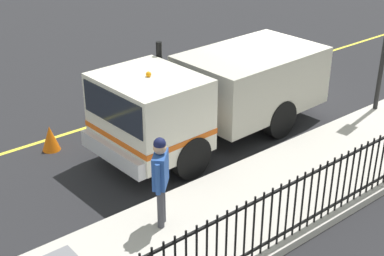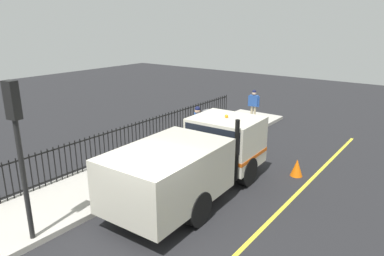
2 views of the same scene
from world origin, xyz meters
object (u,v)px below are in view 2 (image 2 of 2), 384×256
traffic_light_near (17,130)px  work_truck (198,156)px  utility_cabinet (210,120)px  pedestrian_distant (254,102)px  traffic_cone (297,168)px  worker_standing (197,123)px

traffic_light_near → work_truck: bearing=61.4°
traffic_light_near → utility_cabinet: 10.31m
pedestrian_distant → traffic_light_near: 12.90m
pedestrian_distant → traffic_light_near: bearing=82.1°
utility_cabinet → traffic_cone: 5.68m
work_truck → pedestrian_distant: (2.39, -8.21, -0.08)m
worker_standing → utility_cabinet: 2.64m
traffic_light_near → utility_cabinet: (1.56, -9.94, -2.25)m
work_truck → pedestrian_distant: 8.55m
worker_standing → traffic_cone: size_ratio=2.90×
traffic_cone → worker_standing: bearing=1.6°
worker_standing → work_truck: bearing=-7.6°
work_truck → traffic_light_near: traffic_light_near is taller
worker_standing → traffic_cone: (-4.23, -0.12, -0.94)m
work_truck → traffic_cone: 3.82m
utility_cabinet → traffic_light_near: bearing=98.9°
traffic_light_near → pedestrian_distant: bearing=84.7°
utility_cabinet → pedestrian_distant: bearing=-106.4°
worker_standing → traffic_cone: bearing=47.3°
pedestrian_distant → worker_standing: bearing=80.4°
traffic_cone → work_truck: bearing=57.7°
work_truck → utility_cabinet: bearing=118.5°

